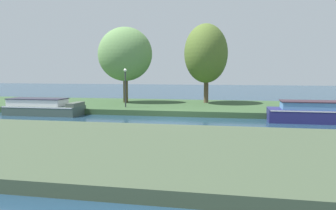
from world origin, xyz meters
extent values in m
plane|color=#1E394F|center=(0.00, 0.00, 0.00)|extent=(120.00, 120.00, 0.00)
cube|color=#35522F|center=(0.00, 7.00, 0.20)|extent=(72.00, 10.00, 0.40)
cube|color=#425039|center=(0.00, -9.00, 0.20)|extent=(72.00, 10.00, 0.40)
cube|color=#42544A|center=(-9.65, 1.20, 0.34)|extent=(5.54, 2.15, 0.68)
cube|color=white|center=(-9.65, 1.20, 0.64)|extent=(5.43, 2.18, 0.07)
cube|color=white|center=(-10.19, 1.20, 0.92)|extent=(4.11, 1.64, 0.47)
cube|color=#2E2D3B|center=(-10.19, 1.20, 1.18)|extent=(4.21, 1.72, 0.06)
cube|color=#4E584C|center=(-7.19, 1.20, 0.81)|extent=(0.63, 1.81, 0.27)
cube|color=navy|center=(8.83, 1.20, 0.41)|extent=(5.37, 2.24, 0.82)
cube|color=white|center=(8.83, 1.20, 0.78)|extent=(5.26, 2.27, 0.07)
cube|color=#5C94BC|center=(8.79, 1.20, 1.05)|extent=(3.66, 1.70, 0.45)
cube|color=#36232D|center=(8.79, 1.20, 1.30)|extent=(3.76, 1.79, 0.06)
cylinder|color=brown|center=(-5.61, 7.82, 1.89)|extent=(0.42, 0.42, 2.99)
ellipsoid|color=#669053|center=(-5.61, 7.75, 4.69)|extent=(4.88, 3.74, 4.75)
cylinder|color=brown|center=(1.48, 8.95, 1.86)|extent=(0.40, 0.40, 2.92)
ellipsoid|color=#546B2C|center=(1.48, 8.49, 4.72)|extent=(3.74, 4.73, 5.09)
cylinder|color=#333338|center=(-4.29, 3.80, 1.77)|extent=(0.10, 0.10, 2.75)
sphere|color=white|center=(-4.29, 3.80, 3.27)|extent=(0.24, 0.24, 0.24)
cylinder|color=#543326|center=(-8.82, 2.51, 0.76)|extent=(0.18, 0.18, 0.72)
cylinder|color=#4A2F29|center=(7.27, 2.51, 0.70)|extent=(0.14, 0.14, 0.61)
camera|label=1|loc=(4.19, -21.69, 3.19)|focal=36.97mm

